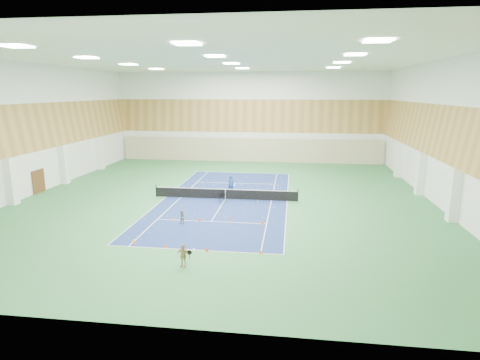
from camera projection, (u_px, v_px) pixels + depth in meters
The scene contains 21 objects.
ground at pixel (225, 199), 35.83m from camera, with size 40.00×40.00×0.00m, color #30713C.
room_shell at pixel (225, 132), 34.53m from camera, with size 36.00×40.00×12.00m, color white, non-canonical shape.
wood_cladding at pixel (225, 108), 34.09m from camera, with size 36.00×40.00×8.00m, color #B68643, non-canonical shape.
ceiling_light_grid at pixel (224, 61), 33.24m from camera, with size 21.40×25.40×0.06m, color white, non-canonical shape.
court_surface at pixel (225, 199), 35.82m from camera, with size 10.97×23.77×0.01m, color navy.
tennis_balls_scatter at pixel (225, 199), 35.82m from camera, with size 10.57×22.77×0.07m, color #CDEF28, non-canonical shape.
tennis_net at pixel (225, 193), 35.71m from camera, with size 12.80×0.10×1.10m, color black, non-canonical shape.
back_curtain at pixel (249, 150), 54.59m from camera, with size 35.40×0.16×3.20m, color #C6B793.
door_left_b at pixel (39, 181), 37.87m from camera, with size 0.08×1.80×2.20m, color #593319.
coach at pixel (231, 184), 38.02m from camera, with size 0.60×0.40×1.66m, color #21469B.
child_court at pixel (182, 217), 29.00m from camera, with size 0.50×0.39×1.02m, color gray.
child_apron at pixel (183, 255), 21.91m from camera, with size 0.76×0.32×1.30m, color tan.
ball_cart at pixel (222, 198), 34.57m from camera, with size 0.49×0.49×0.85m, color black, non-canonical shape.
cone_svc_a at pixel (172, 219), 29.84m from camera, with size 0.18×0.18×0.19m, color orange.
cone_svc_b at pixel (200, 219), 29.74m from camera, with size 0.22×0.22×0.25m, color #E5470C.
cone_svc_c at pixel (231, 219), 29.91m from camera, with size 0.18×0.18×0.20m, color #E0540B.
cone_svc_d at pixel (262, 222), 29.06m from camera, with size 0.22×0.22×0.24m, color #FA510D.
cone_base_a at pixel (135, 242), 25.37m from camera, with size 0.20×0.20×0.22m, color #FF4E0D.
cone_base_b at pixel (165, 246), 24.67m from camera, with size 0.21×0.21×0.24m, color #DD520B.
cone_base_c at pixel (207, 249), 24.17m from camera, with size 0.22×0.22×0.24m, color #E43B0C.
cone_base_d at pixel (261, 252), 23.76m from camera, with size 0.21×0.21×0.23m, color orange.
Camera 1 is at (5.81, -34.14, 9.43)m, focal length 30.00 mm.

